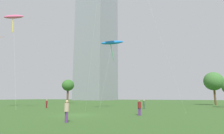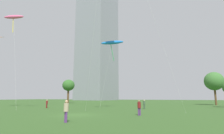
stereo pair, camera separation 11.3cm
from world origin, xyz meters
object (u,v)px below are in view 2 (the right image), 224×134
at_px(person_standing_2, 66,109).
at_px(distant_highrise_0, 97,37).
at_px(kite_flying_0, 112,43).
at_px(person_standing_3, 47,103).
at_px(park_tree_1, 214,81).
at_px(person_standing_0, 144,104).
at_px(park_tree_0, 68,86).
at_px(person_standing_1, 139,107).
at_px(kite_flying_1, 14,17).

bearing_deg(person_standing_2, distant_highrise_0, 144.64).
relative_size(kite_flying_0, distant_highrise_0, 0.13).
bearing_deg(person_standing_3, distant_highrise_0, -159.19).
distance_m(person_standing_2, park_tree_1, 46.31).
bearing_deg(person_standing_3, person_standing_0, 102.90).
bearing_deg(distant_highrise_0, kite_flying_0, -51.89).
bearing_deg(person_standing_0, park_tree_0, 152.89).
xyz_separation_m(person_standing_1, kite_flying_0, (-7.58, 10.63, 11.72)).
bearing_deg(kite_flying_0, person_standing_3, -166.76).
xyz_separation_m(person_standing_3, kite_flying_0, (12.70, 2.99, 11.80)).
relative_size(park_tree_0, distant_highrise_0, 0.09).
bearing_deg(kite_flying_1, person_standing_2, -26.62).
relative_size(person_standing_3, kite_flying_1, 0.09).
relative_size(person_standing_3, park_tree_0, 0.19).
distance_m(person_standing_1, person_standing_3, 21.68).
height_order(person_standing_3, park_tree_1, park_tree_1).
bearing_deg(person_standing_2, kite_flying_0, 128.98).
distance_m(kite_flying_0, distant_highrise_0, 108.63).
bearing_deg(person_standing_3, kite_flying_0, 103.00).
bearing_deg(distant_highrise_0, park_tree_1, -33.95).
bearing_deg(kite_flying_1, person_standing_1, -5.09).
height_order(kite_flying_1, distant_highrise_0, distant_highrise_0).
bearing_deg(person_standing_1, person_standing_3, 145.93).
relative_size(person_standing_1, distant_highrise_0, 0.02).
xyz_separation_m(person_standing_1, park_tree_1, (12.90, 34.60, 5.39)).
height_order(person_standing_3, park_tree_0, park_tree_0).
bearing_deg(person_standing_2, person_standing_3, 164.62).
relative_size(person_standing_1, park_tree_0, 0.21).
height_order(person_standing_3, distant_highrise_0, distant_highrise_0).
xyz_separation_m(park_tree_0, distant_highrise_0, (-22.25, 66.99, 43.26)).
xyz_separation_m(person_standing_0, distant_highrise_0, (-54.21, 88.65, 48.63)).
bearing_deg(kite_flying_1, person_standing_0, 22.97).
relative_size(person_standing_1, kite_flying_0, 0.13).
height_order(kite_flying_0, kite_flying_1, kite_flying_1).
bearing_deg(person_standing_0, person_standing_2, -90.16).
height_order(person_standing_0, person_standing_2, person_standing_2).
height_order(person_standing_0, person_standing_3, person_standing_0).
distance_m(person_standing_1, kite_flying_1, 29.85).
distance_m(kite_flying_1, distant_highrise_0, 108.11).
distance_m(person_standing_2, park_tree_0, 51.28).
xyz_separation_m(kite_flying_1, distant_highrise_0, (-31.24, 98.38, 32.12)).
relative_size(kite_flying_0, park_tree_0, 1.57).
relative_size(person_standing_1, person_standing_3, 1.08).
bearing_deg(park_tree_0, person_standing_0, -34.12).
distance_m(person_standing_3, kite_flying_1, 17.97).
bearing_deg(park_tree_1, distant_highrise_0, 136.26).
height_order(kite_flying_1, park_tree_1, kite_flying_1).
relative_size(person_standing_2, kite_flying_1, 0.10).
bearing_deg(person_standing_0, kite_flying_0, -160.09).
relative_size(person_standing_3, park_tree_1, 0.18).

